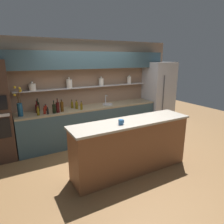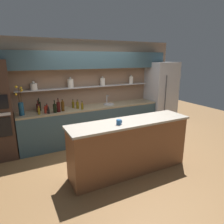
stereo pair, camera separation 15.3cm
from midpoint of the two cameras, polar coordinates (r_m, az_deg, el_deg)
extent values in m
plane|color=brown|center=(4.51, 0.36, -13.14)|extent=(12.00, 12.00, 0.00)
cube|color=#937056|center=(5.48, -7.98, 6.20)|extent=(5.20, 0.10, 2.60)
cube|color=#B7B7BC|center=(5.32, -7.95, 7.11)|extent=(3.57, 0.18, 0.02)
cylinder|color=silver|center=(4.98, -22.64, 6.60)|extent=(0.16, 0.16, 0.15)
sphere|color=silver|center=(4.96, -22.77, 7.79)|extent=(0.06, 0.06, 0.06)
cylinder|color=silver|center=(5.15, -12.97, 7.93)|extent=(0.15, 0.15, 0.21)
sphere|color=silver|center=(5.13, -13.05, 9.38)|extent=(0.05, 0.05, 0.05)
cylinder|color=silver|center=(5.46, -3.94, 8.58)|extent=(0.13, 0.13, 0.20)
sphere|color=silver|center=(5.45, -3.97, 9.85)|extent=(0.05, 0.05, 0.05)
cylinder|color=silver|center=(5.91, 4.15, 9.09)|extent=(0.12, 0.12, 0.20)
sphere|color=silver|center=(5.90, 4.18, 10.26)|extent=(0.04, 0.04, 0.04)
cube|color=#334C56|center=(5.22, -7.38, 14.49)|extent=(4.42, 0.34, 0.42)
cube|color=#334C56|center=(5.34, -6.70, -3.49)|extent=(3.67, 0.62, 0.88)
cube|color=gray|center=(5.22, -6.85, 1.30)|extent=(3.67, 0.62, 0.04)
cube|color=brown|center=(3.88, 4.35, -9.98)|extent=(2.31, 0.55, 0.98)
cube|color=#ADA393|center=(3.70, 4.50, -2.80)|extent=(2.37, 0.61, 0.04)
cube|color=#B7B7BC|center=(6.35, 12.41, 4.57)|extent=(0.79, 0.70, 2.03)
cylinder|color=#4C4C51|center=(5.97, 13.77, 4.83)|extent=(0.02, 0.02, 1.11)
cylinder|color=navy|center=(4.76, -25.64, 0.58)|extent=(0.11, 0.11, 0.29)
cylinder|color=#4C3319|center=(4.71, -26.27, 4.28)|extent=(0.04, 0.05, 0.34)
sphere|color=yellow|center=(4.71, -26.91, 6.30)|extent=(0.06, 0.06, 0.06)
cylinder|color=#4C3319|center=(4.71, -25.96, 3.78)|extent=(0.03, 0.07, 0.25)
sphere|color=yellow|center=(4.70, -25.69, 5.39)|extent=(0.05, 0.05, 0.05)
cylinder|color=#4C3319|center=(4.70, -25.95, 4.16)|extent=(0.05, 0.08, 0.31)
sphere|color=yellow|center=(4.70, -25.76, 6.13)|extent=(0.05, 0.05, 0.05)
cylinder|color=#4C3319|center=(4.71, -26.30, 3.31)|extent=(0.01, 0.05, 0.18)
sphere|color=yellow|center=(4.69, -26.91, 4.36)|extent=(0.05, 0.05, 0.05)
cylinder|color=#4C3319|center=(4.70, -25.75, 3.89)|extent=(0.03, 0.06, 0.27)
sphere|color=yellow|center=(4.66, -25.47, 5.54)|extent=(0.04, 0.04, 0.04)
cylinder|color=#B7B7BC|center=(5.41, -2.16, 2.21)|extent=(0.28, 0.28, 0.02)
cylinder|color=#B7B7BC|center=(5.47, -2.68, 3.65)|extent=(0.02, 0.02, 0.22)
cylinder|color=#B7B7BC|center=(5.40, -2.41, 4.69)|extent=(0.02, 0.12, 0.02)
cylinder|color=#380C0C|center=(4.92, -21.47, 0.92)|extent=(0.08, 0.08, 0.19)
cylinder|color=#380C0C|center=(4.90, -21.62, 2.46)|extent=(0.02, 0.02, 0.08)
cylinder|color=black|center=(4.89, -21.67, 3.00)|extent=(0.03, 0.03, 0.01)
cylinder|color=maroon|center=(5.03, -19.22, 0.95)|extent=(0.06, 0.06, 0.12)
cylinder|color=maroon|center=(5.01, -19.29, 1.78)|extent=(0.03, 0.03, 0.04)
cylinder|color=black|center=(5.01, -19.32, 2.05)|extent=(0.03, 0.03, 0.01)
cylinder|color=black|center=(4.75, -17.11, 0.87)|extent=(0.08, 0.08, 0.20)
cylinder|color=black|center=(4.71, -17.24, 2.54)|extent=(0.02, 0.02, 0.08)
cylinder|color=black|center=(4.71, -17.29, 3.10)|extent=(0.03, 0.03, 0.01)
cylinder|color=brown|center=(4.70, -21.24, 0.03)|extent=(0.06, 0.06, 0.15)
cylinder|color=brown|center=(4.67, -21.35, 1.21)|extent=(0.03, 0.03, 0.05)
cylinder|color=black|center=(4.67, -21.39, 1.59)|extent=(0.03, 0.03, 0.01)
cylinder|color=maroon|center=(4.75, -19.59, 0.29)|extent=(0.06, 0.06, 0.14)
cylinder|color=maroon|center=(4.73, -19.68, 1.32)|extent=(0.03, 0.03, 0.04)
cylinder|color=black|center=(4.72, -19.71, 1.61)|extent=(0.03, 0.03, 0.01)
cylinder|color=black|center=(4.73, -18.78, 0.10)|extent=(0.05, 0.05, 0.11)
cylinder|color=black|center=(4.71, -18.85, 0.96)|extent=(0.03, 0.03, 0.04)
cylinder|color=black|center=(4.70, -18.88, 1.25)|extent=(0.03, 0.03, 0.01)
cylinder|color=black|center=(5.02, -21.24, 1.35)|extent=(0.08, 0.08, 0.22)
cylinder|color=black|center=(4.99, -21.40, 3.00)|extent=(0.02, 0.02, 0.08)
cylinder|color=black|center=(4.99, -21.45, 3.52)|extent=(0.03, 0.03, 0.01)
cylinder|color=#380C0C|center=(4.79, -16.13, 1.25)|extent=(0.08, 0.08, 0.23)
cylinder|color=#380C0C|center=(4.75, -16.27, 3.09)|extent=(0.02, 0.02, 0.08)
cylinder|color=black|center=(4.74, -16.31, 3.65)|extent=(0.03, 0.03, 0.01)
cylinder|color=brown|center=(5.13, -12.19, 1.92)|extent=(0.06, 0.06, 0.15)
cylinder|color=brown|center=(5.10, -12.25, 3.02)|extent=(0.03, 0.03, 0.05)
cylinder|color=black|center=(5.10, -12.27, 3.38)|extent=(0.03, 0.03, 0.01)
cylinder|color=brown|center=(5.03, -10.93, 1.80)|extent=(0.07, 0.07, 0.16)
cylinder|color=brown|center=(5.01, -10.99, 2.99)|extent=(0.03, 0.03, 0.05)
cylinder|color=black|center=(5.00, -11.01, 3.34)|extent=(0.03, 0.03, 0.01)
cylinder|color=brown|center=(4.93, -9.61, 1.49)|extent=(0.06, 0.06, 0.14)
cylinder|color=brown|center=(4.91, -9.66, 2.60)|extent=(0.03, 0.03, 0.05)
cylinder|color=black|center=(4.90, -9.68, 2.96)|extent=(0.03, 0.03, 0.01)
cylinder|color=#4C2D0C|center=(4.84, -15.00, 1.45)|extent=(0.08, 0.08, 0.23)
cylinder|color=#4C2D0C|center=(4.82, -15.11, 3.03)|extent=(0.03, 0.03, 0.04)
cylinder|color=black|center=(4.81, -15.13, 3.37)|extent=(0.03, 0.03, 0.01)
cylinder|color=#235184|center=(3.46, 1.28, -2.89)|extent=(0.09, 0.09, 0.09)
cube|color=#235184|center=(3.49, 2.04, -2.76)|extent=(0.02, 0.01, 0.06)
camera|label=1|loc=(0.08, -90.98, -0.26)|focal=32.00mm
camera|label=2|loc=(0.08, 89.02, 0.26)|focal=32.00mm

